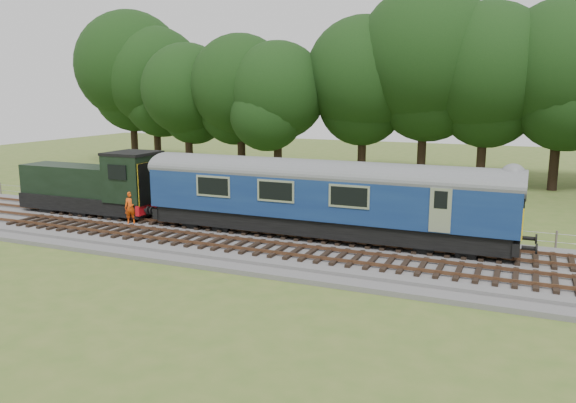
% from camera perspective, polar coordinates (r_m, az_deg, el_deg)
% --- Properties ---
extents(ground, '(120.00, 120.00, 0.00)m').
position_cam_1_polar(ground, '(26.23, 3.43, -5.21)').
color(ground, '#476324').
rests_on(ground, ground).
extents(ballast, '(70.00, 7.00, 0.35)m').
position_cam_1_polar(ballast, '(26.18, 3.44, -4.85)').
color(ballast, '#4C4C4F').
rests_on(ballast, ground).
extents(track_north, '(67.20, 2.40, 0.21)m').
position_cam_1_polar(track_north, '(27.39, 4.44, -3.62)').
color(track_north, black).
rests_on(track_north, ballast).
extents(track_south, '(67.20, 2.40, 0.21)m').
position_cam_1_polar(track_south, '(24.67, 2.18, -5.25)').
color(track_south, black).
rests_on(track_south, ballast).
extents(fence, '(64.00, 0.12, 1.00)m').
position_cam_1_polar(fence, '(30.36, 6.32, -3.00)').
color(fence, '#6B6054').
rests_on(fence, ground).
extents(tree_line, '(70.00, 8.00, 18.00)m').
position_cam_1_polar(tree_line, '(47.07, 12.55, 1.82)').
color(tree_line, black).
rests_on(tree_line, ground).
extents(dmu_railcar, '(18.05, 2.86, 3.88)m').
position_cam_1_polar(dmu_railcar, '(27.09, 3.47, 0.97)').
color(dmu_railcar, black).
rests_on(dmu_railcar, ground).
extents(shunter_loco, '(8.92, 2.60, 3.38)m').
position_cam_1_polar(shunter_loco, '(34.41, -18.94, 1.48)').
color(shunter_loco, black).
rests_on(shunter_loco, ground).
extents(worker, '(0.76, 0.67, 1.75)m').
position_cam_1_polar(worker, '(31.39, -15.69, -0.60)').
color(worker, '#E2460B').
rests_on(worker, ballast).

